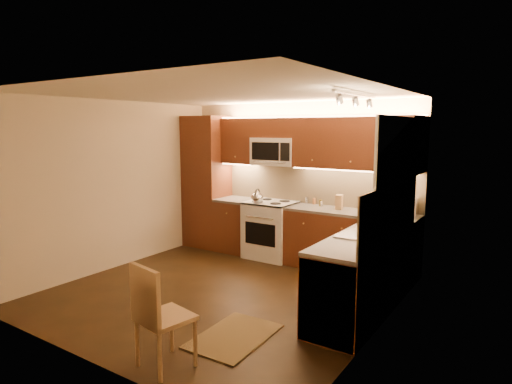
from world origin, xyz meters
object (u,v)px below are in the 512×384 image
Objects in this scene: microwave at (276,151)px; soap_bottle at (392,222)px; stove at (271,230)px; knife_block at (339,202)px; toaster_oven at (401,206)px; dining_chair at (165,315)px; sink at (369,226)px; kettle at (257,196)px.

soap_bottle is at bearing -22.67° from microwave.
stove is at bearing -90.00° from microwave.
knife_block is 1.34m from soap_bottle.
stove is 2.11× the size of toaster_oven.
toaster_oven is at bearing 84.81° from dining_chair.
toaster_oven is (0.02, 1.27, 0.06)m from sink.
stove is 4.28× the size of knife_block.
knife_block is 3.47m from dining_chair.
microwave is 2.48m from sink.
kettle is 1.06× the size of knife_block.
toaster_oven is (2.02, 0.15, 0.57)m from stove.
knife_block is at bearing 10.84° from kettle.
dining_chair is at bearing -106.07° from knife_block.
toaster_oven reaches higher than sink.
knife_block reaches higher than stove.
toaster_oven reaches higher than dining_chair.
dining_chair is (-0.16, -3.43, -0.53)m from knife_block.
soap_bottle is at bearing -52.86° from knife_block.
toaster_oven is 0.89m from knife_block.
dining_chair is (0.96, -3.34, 0.02)m from stove.
microwave is at bearing 90.00° from stove.
dining_chair is at bearing -115.04° from sink.
dining_chair is (0.96, -3.48, -1.24)m from microwave.
stove is 3.48m from dining_chair.
toaster_oven is (2.14, 0.37, -0.00)m from kettle.
microwave reaches higher than knife_block.
knife_block is (1.13, 0.09, 0.55)m from stove.
sink is 4.00× the size of knife_block.
kettle is (-0.12, -0.36, -0.69)m from microwave.
kettle is at bearing 120.74° from dining_chair.
sink is at bearing 76.54° from dining_chair.
knife_block is (1.13, -0.05, -0.71)m from microwave.
microwave is 4.56× the size of soap_bottle.
microwave is 0.78m from kettle.
microwave is 2.13m from toaster_oven.
kettle is 1.29m from knife_block.
microwave is at bearing 164.19° from knife_block.
stove is 4.03× the size of kettle.
microwave reaches higher than dining_chair.
knife_block is 1.29× the size of soap_bottle.
dining_chair is (1.08, -3.12, -0.56)m from kettle.
sink is at bearing -32.21° from microwave.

